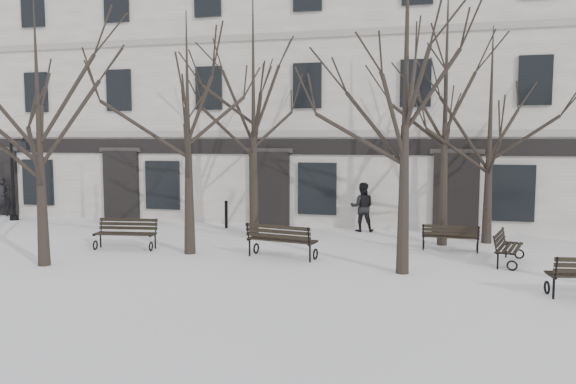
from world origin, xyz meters
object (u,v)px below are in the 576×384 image
(tree_2, at_px, (407,49))
(bench_3, at_px, (126,233))
(bench_1, at_px, (281,239))
(lamp_post, at_px, (17,172))
(tree_0, at_px, (38,101))
(bench_4, at_px, (450,236))
(bench_5, at_px, (507,246))
(tree_1, at_px, (188,104))

(tree_2, distance_m, bench_3, 9.93)
(bench_1, distance_m, bench_3, 5.02)
(lamp_post, bearing_deg, tree_0, -46.24)
(tree_2, height_order, bench_4, tree_2)
(bench_3, bearing_deg, bench_5, -4.22)
(tree_0, relative_size, tree_2, 0.79)
(bench_1, xyz_separation_m, bench_5, (6.15, 0.91, -0.07))
(bench_3, distance_m, bench_4, 9.95)
(bench_4, relative_size, lamp_post, 0.48)
(bench_5, height_order, lamp_post, lamp_post)
(bench_1, xyz_separation_m, bench_4, (4.70, 2.28, -0.09))
(tree_1, xyz_separation_m, bench_5, (8.96, 0.93, -3.94))
(bench_1, bearing_deg, tree_0, 33.00)
(bench_1, bearing_deg, tree_1, 11.04)
(tree_0, xyz_separation_m, bench_1, (5.95, 2.46, -3.84))
(tree_0, bearing_deg, bench_3, 70.06)
(tree_1, relative_size, bench_1, 3.37)
(tree_0, distance_m, tree_2, 9.60)
(bench_5, distance_m, lamp_post, 19.13)
(tree_2, bearing_deg, lamp_post, 161.41)
(tree_2, height_order, bench_5, tree_2)
(bench_4, bearing_deg, bench_1, 27.42)
(bench_5, bearing_deg, bench_4, 60.14)
(bench_5, xyz_separation_m, lamp_post, (-18.74, 3.56, 1.55))
(lamp_post, bearing_deg, bench_5, -10.75)
(tree_1, bearing_deg, tree_0, -142.28)
(bench_3, xyz_separation_m, bench_5, (11.17, 0.78, -0.03))
(tree_1, height_order, bench_3, tree_1)
(tree_0, xyz_separation_m, bench_5, (12.10, 3.37, -3.91))
(tree_0, xyz_separation_m, tree_1, (3.15, 2.44, 0.03))
(lamp_post, bearing_deg, tree_1, -24.66)
(bench_4, bearing_deg, tree_1, 18.61)
(bench_1, distance_m, lamp_post, 13.44)
(bench_3, relative_size, bench_4, 1.15)
(tree_2, bearing_deg, bench_4, 68.72)
(tree_2, distance_m, lamp_post, 17.29)
(bench_3, bearing_deg, bench_1, -9.70)
(bench_4, distance_m, lamp_post, 17.50)
(tree_0, relative_size, bench_3, 3.62)
(tree_0, relative_size, lamp_post, 2.00)
(tree_1, relative_size, bench_4, 4.19)
(tree_0, distance_m, bench_4, 12.31)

